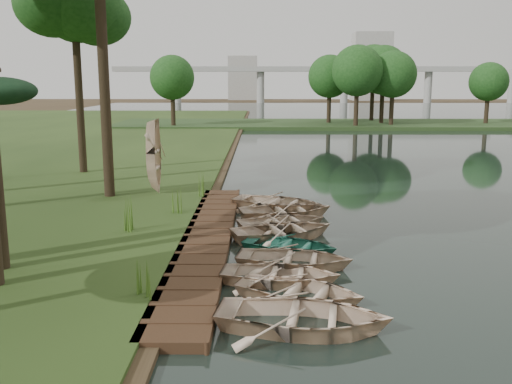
{
  "coord_description": "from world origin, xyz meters",
  "views": [
    {
      "loc": [
        0.23,
        -18.51,
        5.43
      ],
      "look_at": [
        0.05,
        0.89,
        1.61
      ],
      "focal_mm": 40.0,
      "sensor_mm": 36.0,
      "label": 1
    }
  ],
  "objects_px": {
    "rowboat_1": "(300,288)",
    "stored_rowboat": "(157,186)",
    "rowboat_2": "(281,272)",
    "boardwalk": "(207,240)",
    "rowboat_0": "(304,313)"
  },
  "relations": [
    {
      "from": "rowboat_1",
      "to": "stored_rowboat",
      "type": "relative_size",
      "value": 0.94
    },
    {
      "from": "rowboat_1",
      "to": "rowboat_2",
      "type": "xyz_separation_m",
      "value": [
        -0.44,
        1.21,
        -0.0
      ]
    },
    {
      "from": "boardwalk",
      "to": "rowboat_0",
      "type": "xyz_separation_m",
      "value": [
        2.76,
        -6.84,
        0.3
      ]
    },
    {
      "from": "rowboat_2",
      "to": "stored_rowboat",
      "type": "distance_m",
      "value": 12.3
    },
    {
      "from": "boardwalk",
      "to": "stored_rowboat",
      "type": "relative_size",
      "value": 4.69
    },
    {
      "from": "rowboat_0",
      "to": "rowboat_1",
      "type": "distance_m",
      "value": 1.7
    },
    {
      "from": "stored_rowboat",
      "to": "rowboat_1",
      "type": "bearing_deg",
      "value": -155.05
    },
    {
      "from": "boardwalk",
      "to": "rowboat_2",
      "type": "bearing_deg",
      "value": -59.08
    },
    {
      "from": "rowboat_1",
      "to": "rowboat_2",
      "type": "relative_size",
      "value": 1.01
    },
    {
      "from": "rowboat_2",
      "to": "stored_rowboat",
      "type": "height_order",
      "value": "stored_rowboat"
    },
    {
      "from": "rowboat_1",
      "to": "stored_rowboat",
      "type": "distance_m",
      "value": 13.59
    },
    {
      "from": "boardwalk",
      "to": "rowboat_1",
      "type": "bearing_deg",
      "value": -61.52
    },
    {
      "from": "boardwalk",
      "to": "rowboat_2",
      "type": "relative_size",
      "value": 5.0
    },
    {
      "from": "rowboat_1",
      "to": "stored_rowboat",
      "type": "height_order",
      "value": "stored_rowboat"
    },
    {
      "from": "rowboat_0",
      "to": "rowboat_2",
      "type": "xyz_separation_m",
      "value": [
        -0.41,
        2.91,
        -0.07
      ]
    }
  ]
}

